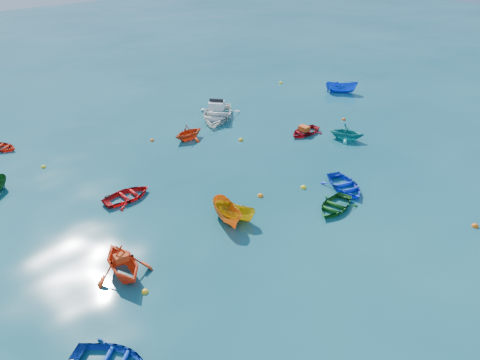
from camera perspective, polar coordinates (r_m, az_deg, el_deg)
ground at (r=26.13m, az=7.05°, el=-4.91°), size 160.00×160.00×0.00m
dinghy_blue_se at (r=29.58m, az=12.63°, el=-1.04°), size 3.22×3.75×0.66m
dinghy_orange_w at (r=23.05m, az=-13.95°, el=-11.09°), size 3.02×3.39×1.63m
sampan_yellow_mid at (r=26.12m, az=-0.60°, el=-4.68°), size 1.82×2.67×0.97m
dinghy_green_e at (r=27.48m, az=11.41°, el=-3.43°), size 3.38×2.78×0.61m
dinghy_cyan_se at (r=36.30m, az=12.75°, el=4.88°), size 3.19×3.33×1.36m
dinghy_red_nw at (r=28.66m, az=-13.52°, el=-2.21°), size 3.03×2.21×0.62m
sampan_orange_n at (r=25.98m, az=-1.53°, el=-4.90°), size 1.84×3.08×1.12m
dinghy_red_ne at (r=36.70m, az=7.86°, el=5.62°), size 2.91×2.17×0.58m
sampan_blue_far at (r=46.48m, az=12.19°, el=10.40°), size 2.84×2.99×1.16m
dinghy_red_far at (r=38.01m, az=-27.17°, el=3.36°), size 3.03×3.22×0.54m
dinghy_orange_far at (r=35.65m, az=-6.25°, el=4.99°), size 2.60×2.30×1.28m
motorboat_white at (r=39.28m, az=-2.84°, el=7.50°), size 5.99×5.86×1.62m
tarp_orange_a at (r=22.48m, az=-14.29°, el=-9.13°), size 0.67×0.54×0.30m
tarp_orange_b at (r=36.44m, az=7.81°, el=6.26°), size 0.62×0.79×0.37m
buoy_ye_a at (r=29.21m, az=7.73°, el=-0.96°), size 0.36×0.36×0.36m
buoy_or_b at (r=28.47m, az=26.72°, el=-5.09°), size 0.36×0.36×0.36m
buoy_ye_b at (r=21.91m, az=-11.50°, el=-13.26°), size 0.32×0.32×0.32m
buoy_or_c at (r=28.12m, az=2.50°, el=-1.99°), size 0.36×0.36×0.36m
buoy_ye_c at (r=35.21m, az=0.11°, el=4.85°), size 0.38×0.38×0.38m
buoy_or_d at (r=39.88m, az=12.52°, el=7.17°), size 0.32×0.32×0.32m
buoy_ye_d at (r=33.97m, az=-22.82°, el=1.42°), size 0.32×0.32×0.32m
buoy_or_e at (r=35.76m, az=-10.67°, el=4.72°), size 0.31×0.31×0.31m
buoy_ye_e at (r=48.29m, az=4.99°, el=11.66°), size 0.37×0.37×0.37m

